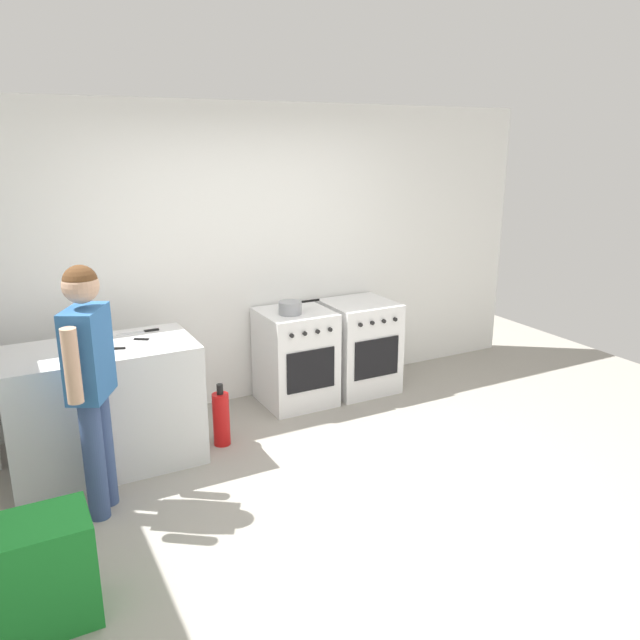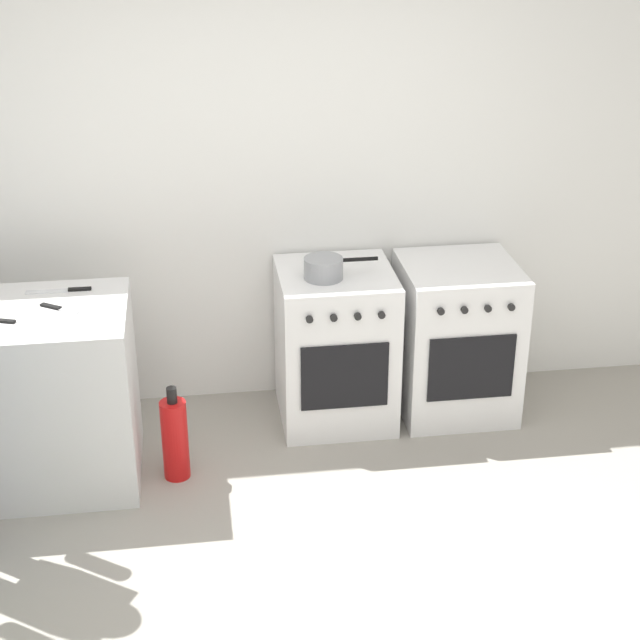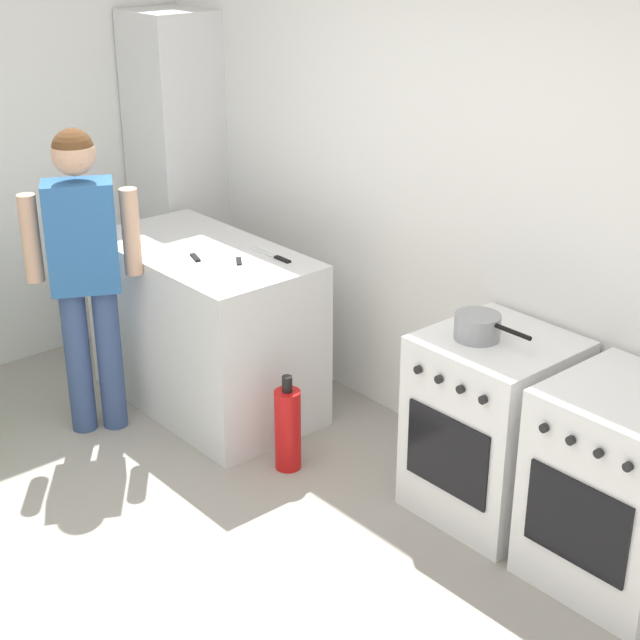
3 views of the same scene
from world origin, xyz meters
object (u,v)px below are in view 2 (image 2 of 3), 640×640
at_px(pot, 324,268).
at_px(knife_chef, 61,290).
at_px(oven_left, 336,346).
at_px(knife_paring, 56,308).
at_px(fire_extinguisher, 175,438).
at_px(oven_right, 456,338).

distance_m(pot, knife_chef, 1.30).
relative_size(oven_left, knife_paring, 4.52).
distance_m(knife_paring, fire_extinguisher, 0.86).
bearing_deg(fire_extinguisher, oven_right, 17.30).
bearing_deg(knife_paring, pot, 13.27).
bearing_deg(fire_extinguisher, pot, 27.36).
height_order(oven_left, pot, pot).
bearing_deg(pot, oven_right, 5.08).
bearing_deg(oven_left, knife_chef, -173.05).
bearing_deg(knife_chef, oven_left, 6.95).
relative_size(oven_left, pot, 2.24).
bearing_deg(oven_right, pot, -174.92).
distance_m(oven_left, knife_chef, 1.46).
bearing_deg(knife_paring, knife_chef, 88.76).
bearing_deg(pot, knife_chef, -175.53).
bearing_deg(oven_right, fire_extinguisher, -162.70).
bearing_deg(pot, fire_extinguisher, -152.64).
height_order(oven_left, oven_right, same).
relative_size(knife_paring, fire_extinguisher, 0.38).
xyz_separation_m(oven_right, fire_extinguisher, (-1.53, -0.48, -0.21)).
xyz_separation_m(pot, fire_extinguisher, (-0.80, -0.41, -0.69)).
bearing_deg(knife_chef, fire_extinguisher, -32.04).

